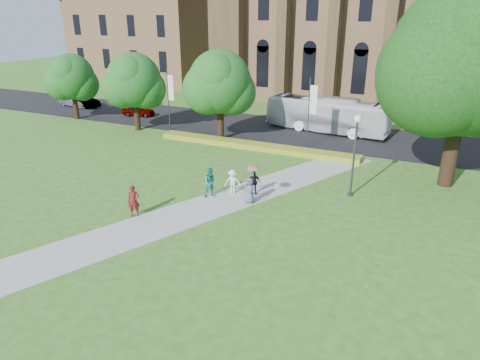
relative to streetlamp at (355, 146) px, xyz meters
The scene contains 22 objects.
ground 10.46m from the streetlamp, 139.09° to the right, with size 160.00×160.00×0.00m, color #2C641E.
road 15.79m from the streetlamp, 119.05° to the left, with size 160.00×10.00×0.02m, color black.
footpath 9.86m from the streetlamp, 143.75° to the right, with size 3.20×30.00×0.04m, color #B2B2A8.
flower_hedge 12.02m from the streetlamp, 144.81° to the left, with size 18.00×1.40×0.45m, color gold.
building_west 54.93m from the streetlamp, 139.46° to the left, with size 22.00×14.00×18.30m.
streetlamp is the anchor object (origin of this frame).
large_tree 8.73m from the streetlamp, 39.29° to the left, with size 9.60×9.60×13.20m.
street_tree_0 23.77m from the streetlamp, 161.57° to the left, with size 5.20×5.20×7.50m.
street_tree_1 15.81m from the streetlamp, 149.35° to the left, with size 5.60×5.60×8.05m.
street_tree_2 32.65m from the streetlamp, 164.90° to the left, with size 4.80×4.80×6.95m.
banner_pole_0 10.23m from the streetlamp, 121.76° to the left, with size 0.70×0.10×6.00m.
banner_pole_1 21.25m from the streetlamp, 155.83° to the left, with size 0.70×0.10×6.00m.
tour_coach 15.73m from the streetlamp, 110.04° to the left, with size 2.79×11.91×3.32m, color silver.
car_0 29.13m from the streetlamp, 154.58° to the left, with size 1.45×3.60×1.23m, color gray.
car_1 37.70m from the streetlamp, 159.18° to the left, with size 1.53×4.40×1.45m, color gray.
car_2 39.09m from the streetlamp, 159.69° to the left, with size 2.01×4.95×1.44m, color gray.
pedestrian_0 13.71m from the streetlamp, 142.31° to the right, with size 0.67×0.44×1.85m, color maroon.
pedestrian_1 9.22m from the streetlamp, 153.31° to the right, with size 0.93×0.73×1.92m, color #19816B.
pedestrian_2 7.97m from the streetlamp, 156.92° to the right, with size 1.04×0.60×1.61m, color white.
pedestrian_3 6.69m from the streetlamp, 156.77° to the right, with size 0.92×0.38×1.57m, color black.
pedestrian_4 7.06m from the streetlamp, 144.31° to the right, with size 0.80×0.52×1.63m, color slate.
parasol 6.54m from the streetlamp, 144.10° to the right, with size 0.81×0.81×0.71m, color #EAA5C3.
Camera 1 is at (11.66, -19.38, 11.09)m, focal length 32.00 mm.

